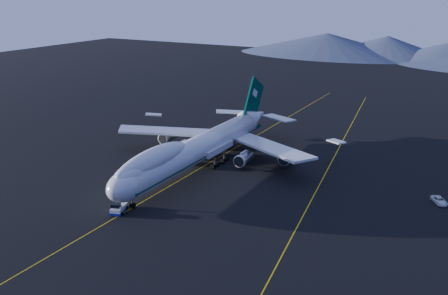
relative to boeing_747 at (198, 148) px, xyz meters
The scene contains 6 objects.
ground 5.81m from the boeing_747, 90.00° to the right, with size 500.00×500.00×0.00m, color black.
taxiway_line_main 5.80m from the boeing_747, 90.00° to the right, with size 0.25×220.00×0.01m, color gold.
taxiway_line_side 32.14m from the boeing_747, 18.38° to the left, with size 0.25×200.00×0.01m, color gold.
boeing_747 is the anchor object (origin of this frame).
pushback_tug 30.01m from the boeing_747, 92.25° to the right, with size 3.81×5.23×2.05m.
service_van 57.57m from the boeing_747, ahead, with size 2.24×4.85×1.35m, color white.
Camera 1 is at (64.04, -101.90, 44.98)m, focal length 40.00 mm.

